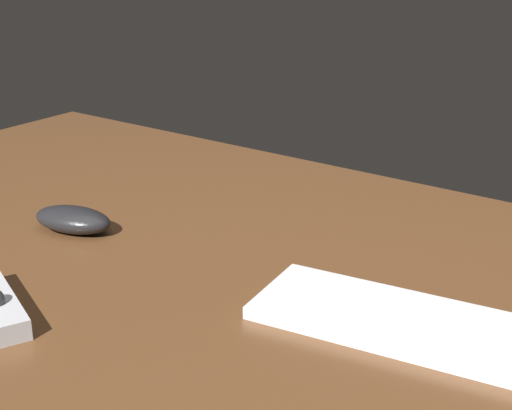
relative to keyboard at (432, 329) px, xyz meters
The scene contains 3 objects.
desk 32.98cm from the keyboard, behind, with size 140.00×84.00×2.00cm, color brown.
keyboard is the anchor object (origin of this frame).
computer_mouse 50.85cm from the keyboard, behind, with size 11.36×5.77×3.44cm, color black.
Camera 1 is at (58.36, -67.00, 42.27)cm, focal length 53.64 mm.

